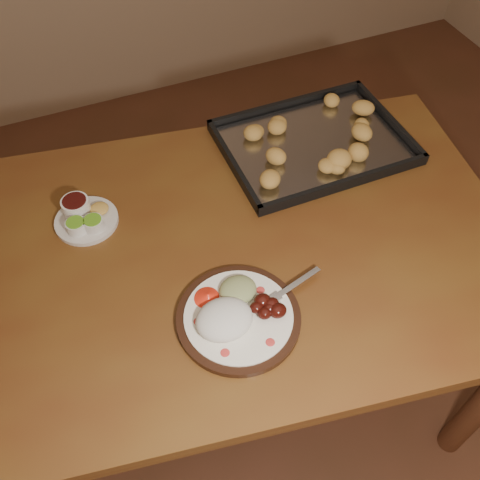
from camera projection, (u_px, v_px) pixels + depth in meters
name	position (u px, v px, depth m)	size (l,w,h in m)	color
ground	(307.00, 436.00, 1.75)	(4.00, 4.00, 0.00)	brown
dining_table	(211.00, 273.00, 1.36)	(1.62, 1.13, 0.75)	brown
dinner_plate	(236.00, 315.00, 1.15)	(0.35, 0.27, 0.06)	black
condiment_saucer	(84.00, 217.00, 1.32)	(0.16, 0.16, 0.05)	beige
baking_tray	(314.00, 142.00, 1.50)	(0.50, 0.37, 0.05)	black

